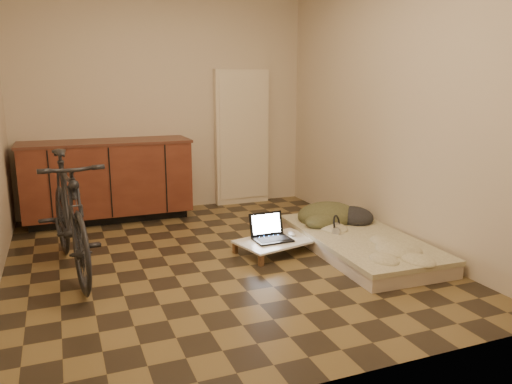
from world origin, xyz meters
name	(u,v)px	position (x,y,z in m)	size (l,w,h in m)	color
room_shell	(215,112)	(0.00, 0.00, 1.30)	(3.50, 4.00, 2.60)	brown
cabinets	(108,180)	(-0.75, 1.70, 0.47)	(1.84, 0.62, 0.91)	black
appliance_panel	(242,138)	(0.95, 1.94, 0.85)	(0.70, 0.10, 1.70)	#F2E0BF
bicycle	(69,208)	(-1.20, 0.14, 0.55)	(0.50, 1.70, 1.10)	black
futon	(359,243)	(1.30, -0.27, 0.08)	(0.93, 1.83, 0.15)	beige
clothing_pile	(335,208)	(1.34, 0.25, 0.29)	(0.67, 0.56, 0.27)	#434427
headphones	(337,224)	(1.16, -0.09, 0.23)	(0.21, 0.20, 0.14)	black
lap_desk	(277,241)	(0.57, -0.02, 0.10)	(0.80, 0.62, 0.12)	brown
laptop	(270,234)	(0.53, 0.02, 0.17)	(0.34, 0.31, 0.23)	black
mouse	(292,234)	(0.76, 0.05, 0.14)	(0.07, 0.11, 0.04)	white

